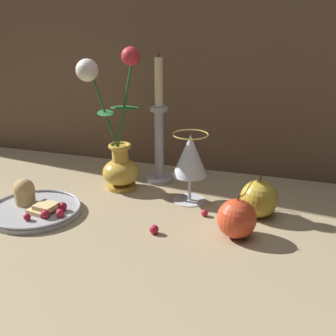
% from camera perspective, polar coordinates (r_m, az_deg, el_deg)
% --- Properties ---
extents(ground_plane, '(2.40, 2.40, 0.00)m').
position_cam_1_polar(ground_plane, '(1.07, -2.25, -5.10)').
color(ground_plane, '#9E8966').
rests_on(ground_plane, ground).
extents(vase, '(0.16, 0.09, 0.35)m').
position_cam_1_polar(vase, '(1.16, -6.32, 2.83)').
color(vase, gold).
rests_on(vase, ground_plane).
extents(plate_with_pastries, '(0.21, 0.21, 0.07)m').
position_cam_1_polar(plate_with_pastries, '(1.09, -16.11, -4.52)').
color(plate_with_pastries, '#A3A3A8').
rests_on(plate_with_pastries, ground_plane).
extents(wine_glass, '(0.08, 0.08, 0.17)m').
position_cam_1_polar(wine_glass, '(1.08, 2.70, 1.25)').
color(wine_glass, silver).
rests_on(wine_glass, ground_plane).
extents(candlestick, '(0.07, 0.07, 0.33)m').
position_cam_1_polar(candlestick, '(1.19, -1.09, 3.98)').
color(candlestick, '#A3A3A8').
rests_on(candlestick, ground_plane).
extents(apple_beside_vase, '(0.08, 0.08, 0.09)m').
position_cam_1_polar(apple_beside_vase, '(0.95, 8.38, -6.12)').
color(apple_beside_vase, '#D14223').
rests_on(apple_beside_vase, ground_plane).
extents(apple_near_glass, '(0.08, 0.08, 0.10)m').
position_cam_1_polar(apple_near_glass, '(1.04, 11.03, -3.70)').
color(apple_near_glass, '#B2932D').
rests_on(apple_near_glass, ground_plane).
extents(berry_near_plate, '(0.02, 0.02, 0.02)m').
position_cam_1_polar(berry_near_plate, '(1.04, 4.48, -5.49)').
color(berry_near_plate, '#AD192D').
rests_on(berry_near_plate, ground_plane).
extents(berry_front_center, '(0.02, 0.02, 0.02)m').
position_cam_1_polar(berry_front_center, '(0.97, -1.70, -7.50)').
color(berry_front_center, '#AD192D').
rests_on(berry_front_center, ground_plane).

